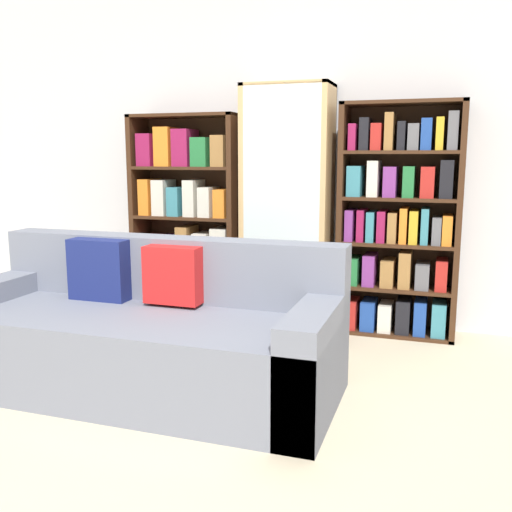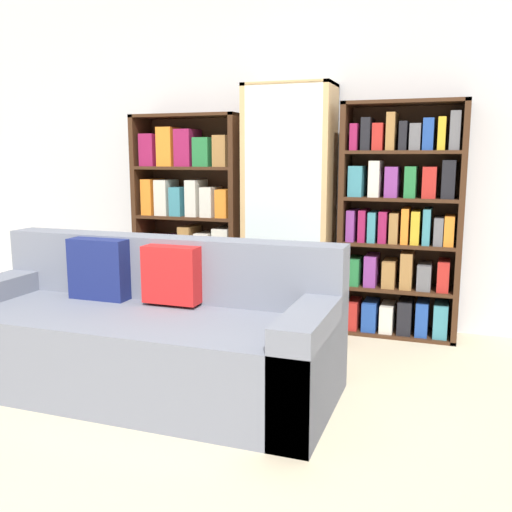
{
  "view_description": "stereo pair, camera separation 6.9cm",
  "coord_description": "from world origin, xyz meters",
  "px_view_note": "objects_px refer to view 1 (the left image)",
  "views": [
    {
      "loc": [
        1.14,
        -1.98,
        1.29
      ],
      "look_at": [
        0.01,
        1.43,
        0.66
      ],
      "focal_mm": 40.0,
      "sensor_mm": 36.0,
      "label": 1
    },
    {
      "loc": [
        1.2,
        -1.95,
        1.29
      ],
      "look_at": [
        0.01,
        1.43,
        0.66
      ],
      "focal_mm": 40.0,
      "sensor_mm": 36.0,
      "label": 2
    }
  ],
  "objects_px": {
    "bookshelf_left": "(186,221)",
    "display_cabinet": "(287,208)",
    "couch": "(146,337)",
    "bookshelf_right": "(399,225)",
    "wine_bottle": "(339,323)"
  },
  "relations": [
    {
      "from": "display_cabinet",
      "to": "bookshelf_left",
      "type": "bearing_deg",
      "value": 178.93
    },
    {
      "from": "couch",
      "to": "bookshelf_right",
      "type": "relative_size",
      "value": 1.29
    },
    {
      "from": "display_cabinet",
      "to": "wine_bottle",
      "type": "bearing_deg",
      "value": -37.56
    },
    {
      "from": "bookshelf_left",
      "to": "bookshelf_right",
      "type": "relative_size",
      "value": 0.97
    },
    {
      "from": "couch",
      "to": "bookshelf_right",
      "type": "bearing_deg",
      "value": 49.84
    },
    {
      "from": "bookshelf_left",
      "to": "display_cabinet",
      "type": "relative_size",
      "value": 0.89
    },
    {
      "from": "wine_bottle",
      "to": "couch",
      "type": "bearing_deg",
      "value": -129.54
    },
    {
      "from": "bookshelf_left",
      "to": "bookshelf_right",
      "type": "distance_m",
      "value": 1.68
    },
    {
      "from": "bookshelf_left",
      "to": "display_cabinet",
      "type": "bearing_deg",
      "value": -1.07
    },
    {
      "from": "couch",
      "to": "bookshelf_left",
      "type": "distance_m",
      "value": 1.6
    },
    {
      "from": "couch",
      "to": "bookshelf_right",
      "type": "height_order",
      "value": "bookshelf_right"
    },
    {
      "from": "couch",
      "to": "wine_bottle",
      "type": "bearing_deg",
      "value": 50.46
    },
    {
      "from": "bookshelf_left",
      "to": "display_cabinet",
      "type": "xyz_separation_m",
      "value": [
        0.85,
        -0.02,
        0.13
      ]
    },
    {
      "from": "couch",
      "to": "display_cabinet",
      "type": "xyz_separation_m",
      "value": [
        0.42,
        1.46,
        0.6
      ]
    },
    {
      "from": "bookshelf_left",
      "to": "wine_bottle",
      "type": "distance_m",
      "value": 1.52
    }
  ]
}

